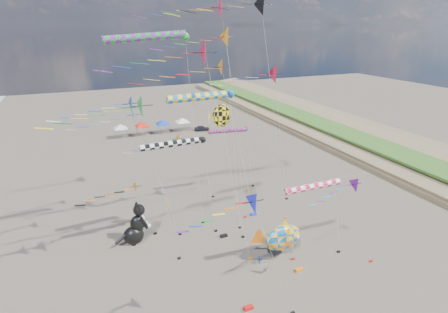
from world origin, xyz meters
name	(u,v)px	position (x,y,z in m)	size (l,w,h in m)	color
ground	(276,309)	(0.00, 0.00, 0.00)	(260.00, 260.00, 0.00)	#50463A
delta_kite_0	(128,108)	(-10.29, 10.73, 17.76)	(11.55, 2.40, 19.25)	#159431
delta_kite_1	(219,72)	(-1.46, 10.19, 20.58)	(12.37, 1.94, 21.96)	orange
delta_kite_2	(267,76)	(8.47, 18.35, 18.72)	(13.75, 2.72, 20.34)	#EC193E
delta_kite_3	(216,8)	(3.46, 23.23, 26.83)	(15.78, 3.14, 28.62)	#F1234A
delta_kite_4	(348,191)	(8.60, 1.84, 9.75)	(9.29, 1.77, 10.99)	#68118F
delta_kite_5	(206,55)	(-3.74, 7.51, 22.45)	(12.99, 2.67, 24.04)	red
delta_kite_6	(130,108)	(-9.47, 15.42, 16.68)	(11.50, 2.09, 18.07)	#113CBA
delta_kite_7	(225,39)	(1.65, 16.01, 23.40)	(10.32, 2.42, 24.89)	orange
delta_kite_8	(122,118)	(-9.50, 23.60, 13.65)	(11.55, 1.82, 14.97)	#129CD2
delta_kite_9	(246,211)	(-3.99, -1.12, 11.82)	(10.35, 2.01, 13.13)	#1C25DA
delta_kite_10	(258,5)	(4.37, 13.62, 26.79)	(14.87, 2.81, 28.45)	black
delta_kite_11	(119,193)	(-11.49, 16.75, 6.57)	(8.76, 1.52, 7.79)	orange
delta_kite_12	(179,140)	(-2.21, 23.39, 9.90)	(10.94, 1.93, 11.22)	orange
windsock_0	(203,97)	(-1.85, 13.83, 17.56)	(8.97, 0.90, 18.07)	blue
windsock_1	(150,38)	(-6.52, 17.00, 23.58)	(10.34, 0.90, 24.11)	#1A9131
windsock_2	(230,131)	(6.04, 24.45, 9.92)	(7.81, 0.62, 10.32)	red
windsock_3	(176,144)	(-5.03, 14.35, 12.48)	(8.84, 0.76, 12.93)	black
windsock_4	(316,186)	(6.95, 4.63, 9.31)	(7.92, 0.72, 9.73)	red
angelfish_kite	(220,117)	(0.06, 13.74, 15.17)	(3.74, 3.02, 16.62)	yellow
cat_inflatable	(135,223)	(-10.07, 16.12, 2.57)	(3.80, 1.90, 5.13)	black
fish_inflatable	(282,237)	(4.53, 6.59, 2.59)	(6.20, 3.29, 4.93)	#1263B6
person_adult	(265,267)	(1.49, 4.83, 0.79)	(0.57, 0.38, 1.58)	gray
child_green	(271,248)	(4.01, 7.84, 0.55)	(0.54, 0.42, 1.11)	#1C742F
child_blue	(259,260)	(1.72, 6.46, 0.50)	(0.59, 0.24, 1.00)	blue
kite_bag_0	(253,214)	(5.99, 16.14, 0.15)	(0.90, 0.44, 0.30)	#1631DE
kite_bag_1	(299,270)	(5.05, 3.68, 0.15)	(0.90, 0.44, 0.30)	orange
kite_bag_2	(248,308)	(-2.41, 0.97, 0.15)	(0.90, 0.44, 0.30)	red
kite_bag_3	(224,236)	(0.12, 12.82, 0.15)	(0.90, 0.44, 0.30)	black
tent_row	(152,122)	(1.50, 60.00, 3.15)	(19.20, 4.20, 3.80)	silver
parked_car	(202,128)	(13.35, 58.00, 0.65)	(1.54, 3.82, 1.30)	#26262D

